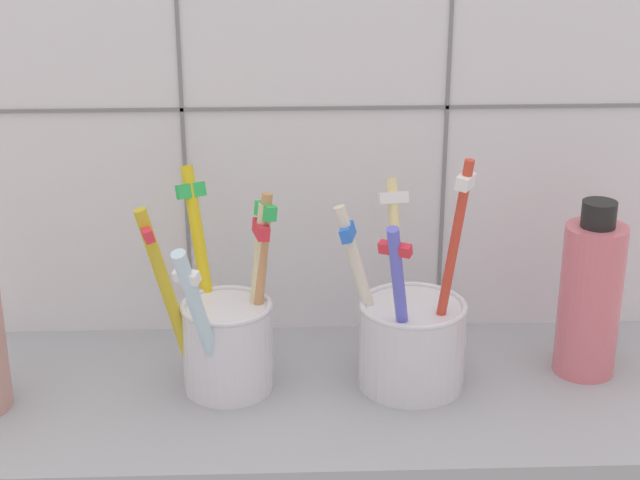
% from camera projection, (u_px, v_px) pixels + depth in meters
% --- Properties ---
extents(counter_slab, '(0.64, 0.22, 0.02)m').
position_uv_depth(counter_slab, '(320.00, 401.00, 0.79)').
color(counter_slab, '#9EA3A8').
rests_on(counter_slab, ground).
extents(tile_wall_back, '(0.64, 0.02, 0.45)m').
position_uv_depth(tile_wall_back, '(315.00, 93.00, 0.82)').
color(tile_wall_back, white).
rests_on(tile_wall_back, ground).
extents(toothbrush_cup_left, '(0.10, 0.13, 0.16)m').
position_uv_depth(toothbrush_cup_left, '(225.00, 335.00, 0.77)').
color(toothbrush_cup_left, silver).
rests_on(toothbrush_cup_left, counter_slab).
extents(toothbrush_cup_right, '(0.10, 0.12, 0.19)m').
position_uv_depth(toothbrush_cup_right, '(411.00, 337.00, 0.78)').
color(toothbrush_cup_right, silver).
rests_on(toothbrush_cup_right, counter_slab).
extents(soap_bottle, '(0.05, 0.05, 0.14)m').
position_uv_depth(soap_bottle, '(590.00, 296.00, 0.79)').
color(soap_bottle, '#DD6F7B').
rests_on(soap_bottle, counter_slab).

